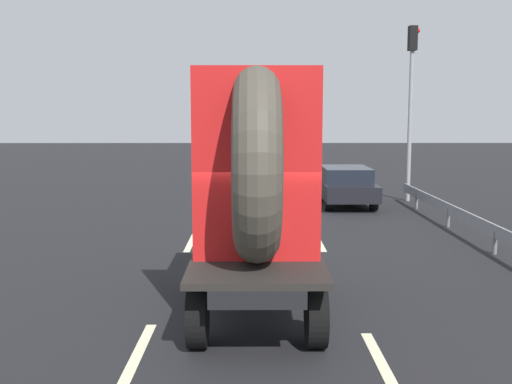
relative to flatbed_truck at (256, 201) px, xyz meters
name	(u,v)px	position (x,y,z in m)	size (l,w,h in m)	color
ground_plane	(248,313)	(-0.14, -0.05, -1.91)	(120.00, 120.00, 0.00)	black
flatbed_truck	(256,201)	(0.00, 0.00, 0.00)	(2.02, 4.64, 4.03)	black
distant_sedan	(345,185)	(3.35, 12.26, -1.16)	(1.84, 4.30, 1.40)	black
traffic_light	(411,90)	(5.94, 13.27, 2.33)	(0.42, 0.36, 6.59)	gray
guardrail	(470,220)	(5.75, 6.03, -1.38)	(0.10, 14.02, 0.71)	gray
lane_dash_left_near	(135,359)	(-1.68, -1.98, -1.91)	(2.73, 0.16, 0.01)	beige
lane_dash_left_far	(191,242)	(-1.68, 5.66, -1.91)	(2.29, 0.16, 0.01)	beige
lane_dash_right_near	(385,371)	(1.68, -2.38, -1.91)	(2.73, 0.16, 0.01)	beige
lane_dash_right_far	(319,243)	(1.68, 5.55, -1.91)	(2.03, 0.16, 0.01)	beige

